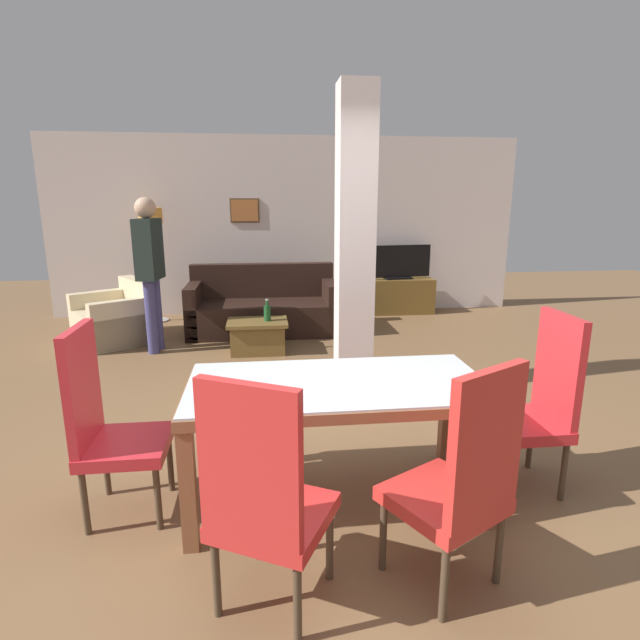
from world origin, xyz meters
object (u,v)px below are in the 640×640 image
object	(u,v)px
dining_chair_head_left	(107,421)
tv_stand	(397,296)
dining_table	(337,406)
dining_chair_head_right	(538,400)
sofa	(263,310)
dining_chair_near_right	(461,478)
floor_lamp	(151,226)
bottle	(267,312)
tv_screen	(398,263)
standing_person	(150,264)
dining_chair_near_left	(264,497)
armchair	(118,320)
coffee_table	(258,336)

from	to	relation	value
dining_chair_head_left	tv_stand	size ratio (longest dim) A/B	0.98
dining_table	dining_chair_head_right	size ratio (longest dim) A/B	1.56
sofa	dining_table	bearing A→B (deg)	95.91
dining_chair_head_left	sofa	distance (m)	4.12
dining_chair_near_right	floor_lamp	xyz separation A→B (m)	(-2.41, 5.56, 0.82)
sofa	bottle	world-z (taller)	sofa
sofa	tv_stand	world-z (taller)	sofa
tv_screen	standing_person	world-z (taller)	standing_person
dining_table	floor_lamp	bearing A→B (deg)	112.45
dining_chair_near_right	dining_chair_head_right	world-z (taller)	same
tv_stand	sofa	bearing A→B (deg)	-157.44
dining_chair_head_left	dining_chair_near_right	distance (m)	1.90
dining_table	tv_stand	xyz separation A→B (m)	(1.70, 4.89, -0.32)
dining_chair_near_left	tv_screen	bearing A→B (deg)	97.26
sofa	standing_person	distance (m)	1.68
bottle	tv_stand	world-z (taller)	bottle
bottle	dining_chair_near_left	bearing A→B (deg)	-90.94
dining_chair_near_left	bottle	world-z (taller)	dining_chair_near_left
dining_chair_head_right	sofa	bearing A→B (deg)	22.46
dining_chair_near_left	floor_lamp	distance (m)	5.87
dining_chair_near_right	tv_stand	size ratio (longest dim) A/B	0.98
dining_chair_near_left	dining_table	bearing A→B (deg)	90.00
tv_screen	tv_stand	bearing A→B (deg)	-6.59
armchair	standing_person	size ratio (longest dim) A/B	0.70
dining_chair_head_left	dining_chair_head_right	world-z (taller)	same
armchair	tv_stand	bearing A→B (deg)	-108.19
tv_screen	floor_lamp	bearing A→B (deg)	-4.73
dining_chair_head_left	bottle	bearing A→B (deg)	163.02
floor_lamp	bottle	bearing A→B (deg)	-47.37
dining_chair_head_left	standing_person	size ratio (longest dim) A/B	0.62
dining_table	dining_chair_near_right	xyz separation A→B (m)	(0.44, -0.79, -0.03)
bottle	tv_screen	distance (m)	2.80
dining_chair_head_right	coffee_table	world-z (taller)	dining_chair_head_right
dining_chair_near_right	bottle	distance (m)	3.91
dining_chair_head_left	dining_chair_near_left	bearing A→B (deg)	46.21
dining_table	standing_person	xyz separation A→B (m)	(-1.70, 3.22, 0.45)
coffee_table	tv_stand	size ratio (longest dim) A/B	0.62
dining_chair_head_left	tv_stand	distance (m)	5.74
dining_chair_head_left	coffee_table	size ratio (longest dim) A/B	1.58
dining_chair_near_left	dining_chair_head_left	distance (m)	1.20
armchair	coffee_table	world-z (taller)	armchair
tv_screen	dining_table	bearing A→B (deg)	64.30
tv_screen	dining_chair_head_right	bearing A→B (deg)	78.14
dining_chair_near_right	coffee_table	bearing A→B (deg)	74.67
coffee_table	tv_screen	size ratio (longest dim) A/B	0.67
dining_chair_head_left	standing_person	xyz separation A→B (m)	(-0.40, 3.22, 0.48)
dining_chair_near_right	armchair	size ratio (longest dim) A/B	0.89
dining_chair_head_right	dining_chair_head_left	bearing A→B (deg)	90.00
dining_chair_near_left	standing_person	size ratio (longest dim) A/B	0.62
dining_chair_head_right	floor_lamp	size ratio (longest dim) A/B	0.67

